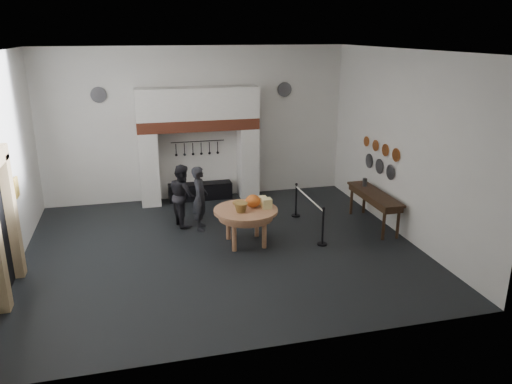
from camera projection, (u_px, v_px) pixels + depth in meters
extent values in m
cube|color=black|center=(223.00, 248.00, 11.78)|extent=(9.00, 8.00, 0.02)
cube|color=silver|center=(218.00, 51.00, 10.39)|extent=(9.00, 8.00, 0.02)
cube|color=silver|center=(197.00, 124.00, 14.78)|extent=(9.00, 0.02, 4.50)
cube|color=silver|center=(269.00, 218.00, 7.40)|extent=(9.00, 0.02, 4.50)
cube|color=silver|center=(1.00, 169.00, 10.05)|extent=(0.02, 8.00, 4.50)
cube|color=silver|center=(403.00, 145.00, 12.13)|extent=(0.02, 8.00, 4.50)
cube|color=silver|center=(149.00, 169.00, 14.48)|extent=(0.55, 0.70, 2.15)
cube|color=silver|center=(248.00, 163.00, 15.16)|extent=(0.55, 0.70, 2.15)
cube|color=#9E442B|center=(198.00, 124.00, 14.44)|extent=(3.50, 0.72, 0.32)
cube|color=silver|center=(197.00, 103.00, 14.25)|extent=(3.50, 0.70, 0.90)
cube|color=black|center=(200.00, 191.00, 15.14)|extent=(1.90, 0.45, 0.50)
cylinder|color=black|center=(198.00, 141.00, 14.86)|extent=(1.60, 0.02, 0.02)
cube|color=tan|center=(11.00, 217.00, 10.09)|extent=(0.22, 0.30, 2.60)
cube|color=gold|center=(16.00, 188.00, 11.00)|extent=(0.05, 0.34, 0.44)
cylinder|color=tan|center=(246.00, 211.00, 11.80)|extent=(1.92, 1.92, 0.07)
ellipsoid|color=orange|center=(253.00, 201.00, 11.88)|extent=(0.36, 0.36, 0.31)
cube|color=#E7D68A|center=(267.00, 203.00, 11.82)|extent=(0.22, 0.22, 0.24)
cube|color=#FBE296|center=(263.00, 200.00, 12.10)|extent=(0.18, 0.18, 0.20)
cone|color=olive|center=(241.00, 207.00, 11.58)|extent=(0.40, 0.40, 0.22)
ellipsoid|color=olive|center=(238.00, 202.00, 12.07)|extent=(0.31, 0.18, 0.13)
imported|color=black|center=(200.00, 198.00, 12.69)|extent=(0.49, 0.66, 1.67)
imported|color=black|center=(183.00, 195.00, 12.97)|extent=(0.79, 0.92, 1.64)
cube|color=#342113|center=(375.00, 194.00, 12.90)|extent=(0.55, 2.20, 0.06)
cylinder|color=#46474B|center=(365.00, 182.00, 13.41)|extent=(0.12, 0.12, 0.22)
cylinder|color=#C6662D|center=(396.00, 155.00, 12.40)|extent=(0.03, 0.34, 0.34)
cylinder|color=#C6662D|center=(385.00, 150.00, 12.91)|extent=(0.03, 0.32, 0.32)
cylinder|color=#C6662D|center=(376.00, 146.00, 13.41)|extent=(0.03, 0.30, 0.30)
cylinder|color=#C6662D|center=(366.00, 141.00, 13.92)|extent=(0.03, 0.28, 0.28)
cylinder|color=#4C4C51|center=(390.00, 172.00, 12.74)|extent=(0.03, 0.40, 0.40)
cylinder|color=#4C4C51|center=(379.00, 166.00, 13.29)|extent=(0.03, 0.40, 0.40)
cylinder|color=#4C4C51|center=(369.00, 161.00, 13.85)|extent=(0.03, 0.40, 0.40)
cylinder|color=#4C4C51|center=(99.00, 95.00, 13.82)|extent=(0.44, 0.03, 0.44)
cylinder|color=#4C4C51|center=(285.00, 89.00, 15.07)|extent=(0.44, 0.03, 0.44)
cylinder|color=black|center=(323.00, 227.00, 11.84)|extent=(0.05, 0.05, 0.90)
cylinder|color=black|center=(296.00, 201.00, 13.68)|extent=(0.05, 0.05, 0.90)
cylinder|color=white|center=(309.00, 198.00, 12.64)|extent=(0.04, 2.00, 0.04)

